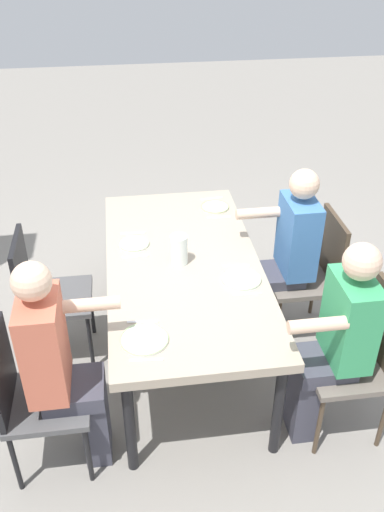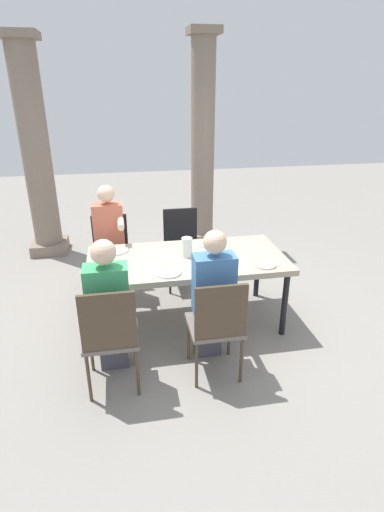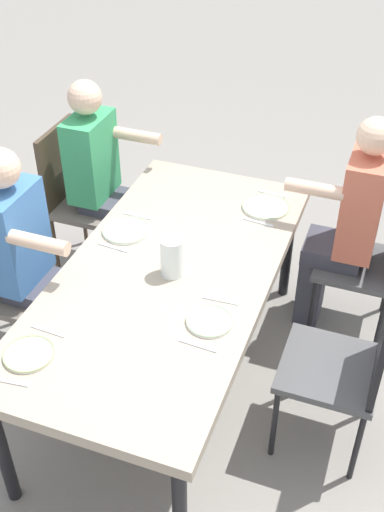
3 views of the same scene
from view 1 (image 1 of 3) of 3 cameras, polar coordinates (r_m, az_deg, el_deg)
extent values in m
plane|color=gray|center=(3.97, -0.79, -9.67)|extent=(16.00, 16.00, 0.00)
cube|color=tan|center=(3.52, -0.88, -1.12)|extent=(1.97, 0.97, 0.06)
cylinder|color=black|center=(3.08, -6.45, -17.04)|extent=(0.06, 0.06, 0.69)
cylinder|color=black|center=(4.47, -7.48, 1.04)|extent=(0.06, 0.06, 0.69)
cylinder|color=black|center=(3.17, 8.91, -15.38)|extent=(0.06, 0.06, 0.69)
cylinder|color=black|center=(4.53, 2.83, 1.80)|extent=(0.06, 0.06, 0.69)
cube|color=#4F4F50|center=(3.13, -14.61, -14.33)|extent=(0.44, 0.44, 0.04)
cube|color=black|center=(3.01, -19.09, -11.40)|extent=(0.42, 0.03, 0.47)
cylinder|color=black|center=(3.16, -10.67, -19.53)|extent=(0.03, 0.03, 0.43)
cylinder|color=black|center=(3.41, -10.55, -14.46)|extent=(0.03, 0.03, 0.43)
cylinder|color=black|center=(3.22, -17.83, -19.72)|extent=(0.03, 0.03, 0.43)
cylinder|color=black|center=(3.46, -17.04, -14.73)|extent=(0.03, 0.03, 0.43)
cube|color=#6A6158|center=(3.30, 15.61, -11.02)|extent=(0.44, 0.44, 0.04)
cylinder|color=#473828|center=(3.53, 10.97, -12.19)|extent=(0.03, 0.03, 0.45)
cylinder|color=#473828|center=(3.29, 13.00, -16.80)|extent=(0.03, 0.03, 0.45)
cylinder|color=#473828|center=(3.65, 16.76, -11.30)|extent=(0.03, 0.03, 0.45)
cylinder|color=#473828|center=(3.42, 19.21, -15.62)|extent=(0.03, 0.03, 0.45)
cube|color=#4F4F50|center=(3.75, -13.70, -4.28)|extent=(0.44, 0.44, 0.04)
cube|color=black|center=(3.65, -17.29, -1.56)|extent=(0.42, 0.03, 0.47)
cylinder|color=black|center=(3.74, -10.46, -8.86)|extent=(0.03, 0.03, 0.46)
cylinder|color=black|center=(4.03, -10.38, -5.26)|extent=(0.03, 0.03, 0.46)
cylinder|color=black|center=(3.79, -16.27, -9.19)|extent=(0.03, 0.03, 0.46)
cylinder|color=black|center=(4.07, -15.73, -5.61)|extent=(0.03, 0.03, 0.46)
cube|color=#6A6158|center=(3.90, 11.11, -2.41)|extent=(0.44, 0.44, 0.04)
cube|color=#473828|center=(3.84, 14.32, 0.76)|extent=(0.42, 0.03, 0.48)
cylinder|color=#473828|center=(4.14, 7.47, -3.85)|extent=(0.03, 0.03, 0.45)
cylinder|color=#473828|center=(3.86, 8.86, -7.21)|extent=(0.03, 0.03, 0.45)
cylinder|color=#473828|center=(4.25, 12.44, -3.36)|extent=(0.03, 0.03, 0.45)
cylinder|color=#473828|center=(3.97, 14.17, -6.58)|extent=(0.03, 0.03, 0.45)
cube|color=#3F3F4C|center=(3.98, 7.26, -5.50)|extent=(0.24, 0.14, 0.46)
cube|color=#3F3F4C|center=(3.83, 8.86, -2.09)|extent=(0.28, 0.32, 0.10)
cube|color=#3F72B2|center=(3.70, 10.91, 2.03)|extent=(0.34, 0.20, 0.53)
sphere|color=beige|center=(3.52, 11.55, 7.31)|extent=(0.19, 0.19, 0.19)
cylinder|color=beige|center=(3.69, 6.90, 4.44)|extent=(0.07, 0.30, 0.07)
cube|color=#3F3F4C|center=(3.39, 11.28, -14.46)|extent=(0.24, 0.14, 0.46)
cube|color=#3F3F4C|center=(3.22, 13.37, -10.84)|extent=(0.28, 0.32, 0.10)
cube|color=#389E60|center=(3.06, 16.05, -6.40)|extent=(0.34, 0.20, 0.51)
sphere|color=beige|center=(2.84, 17.19, -0.56)|extent=(0.20, 0.20, 0.20)
cylinder|color=beige|center=(2.81, 12.90, -6.97)|extent=(0.07, 0.30, 0.07)
cube|color=#3F3F4C|center=(3.27, -9.87, -16.67)|extent=(0.24, 0.14, 0.46)
cube|color=#3F3F4C|center=(3.07, -12.09, -13.37)|extent=(0.28, 0.32, 0.10)
cube|color=#CC664C|center=(2.86, -15.07, -8.94)|extent=(0.34, 0.20, 0.55)
sphere|color=beige|center=(2.62, -16.30, -2.53)|extent=(0.19, 0.19, 0.19)
cylinder|color=beige|center=(2.86, -10.43, -4.97)|extent=(0.07, 0.30, 0.07)
cylinder|color=white|center=(2.93, -4.95, -8.62)|extent=(0.26, 0.26, 0.01)
torus|color=#A4C786|center=(2.93, -4.96, -8.52)|extent=(0.26, 0.26, 0.01)
cube|color=silver|center=(2.83, -4.75, -10.68)|extent=(0.03, 0.17, 0.01)
cube|color=silver|center=(3.05, -5.14, -6.80)|extent=(0.04, 0.17, 0.01)
cylinder|color=white|center=(3.36, 5.11, -2.40)|extent=(0.25, 0.25, 0.01)
torus|color=#A9CD91|center=(3.36, 5.11, -2.30)|extent=(0.25, 0.25, 0.01)
cube|color=silver|center=(3.25, 5.67, -3.97)|extent=(0.02, 0.17, 0.01)
cube|color=silver|center=(3.48, 4.58, -1.02)|extent=(0.03, 0.17, 0.01)
cylinder|color=white|center=(3.71, -6.04, 1.24)|extent=(0.21, 0.21, 0.01)
torus|color=#A9CD91|center=(3.70, -6.04, 1.33)|extent=(0.21, 0.21, 0.01)
cube|color=silver|center=(3.58, -5.91, -0.06)|extent=(0.02, 0.17, 0.01)
cube|color=silver|center=(3.83, -6.15, 2.38)|extent=(0.03, 0.17, 0.01)
cylinder|color=silver|center=(4.14, 2.39, 5.08)|extent=(0.21, 0.21, 0.01)
torus|color=#A0BE77|center=(4.14, 2.39, 5.16)|extent=(0.21, 0.21, 0.01)
cube|color=silver|center=(4.01, 2.76, 4.03)|extent=(0.03, 0.17, 0.01)
cube|color=silver|center=(4.27, 2.04, 5.98)|extent=(0.03, 0.17, 0.01)
cylinder|color=white|center=(3.45, -1.35, 0.65)|extent=(0.11, 0.11, 0.20)
cylinder|color=#EFEAC6|center=(3.47, -1.34, 0.24)|extent=(0.10, 0.10, 0.13)
camera|label=2|loc=(4.58, 54.90, 15.66)|focal=28.05mm
camera|label=3|loc=(5.09, -16.97, 31.42)|focal=44.65mm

